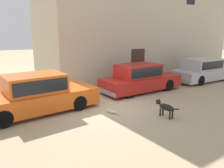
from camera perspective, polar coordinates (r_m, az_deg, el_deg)
ground_plane at (r=9.23m, az=-1.88°, el=-6.06°), size 80.00×80.00×0.00m
parked_sedan_nearest at (r=8.94m, az=-19.16°, el=-2.45°), size 4.91×2.15×1.51m
parked_sedan_second at (r=11.71m, az=7.26°, el=1.62°), size 4.56×1.70×1.47m
parked_sedan_third at (r=15.50m, az=22.62°, el=3.46°), size 4.80×2.03×1.48m
apartment_block at (r=17.61m, az=7.09°, el=16.60°), size 14.89×5.23×8.39m
stray_dog_spotted at (r=8.30m, az=13.65°, el=-5.81°), size 0.23×1.10×0.62m
stray_cat at (r=8.50m, az=0.14°, el=-7.23°), size 0.34×0.59×0.16m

